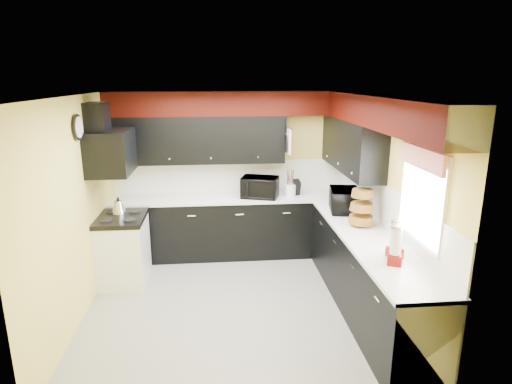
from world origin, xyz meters
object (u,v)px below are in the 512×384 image
Objects in this scene: utensil_crock at (290,190)px; kettle at (119,207)px; toaster_oven at (260,187)px; knife_block at (296,187)px; microwave at (344,200)px.

kettle is (-2.44, -0.55, -0.02)m from utensil_crock.
knife_block is (0.57, 0.09, -0.04)m from toaster_oven.
knife_block is (0.11, 0.07, 0.02)m from utensil_crock.
toaster_oven is 1.33m from microwave.
toaster_oven is at bearing 63.26° from microwave.
kettle is at bearing -147.45° from toaster_oven.
toaster_oven reaches higher than microwave.
utensil_crock is at bearing 46.52° from microwave.
knife_block is at bearing 26.49° from toaster_oven.
kettle is (-3.04, 0.27, -0.09)m from microwave.
utensil_crock is 2.50m from kettle.
toaster_oven is at bearing 15.06° from kettle.
utensil_crock reaches higher than kettle.
toaster_oven is 0.47m from utensil_crock.
kettle is at bearing 94.95° from microwave.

